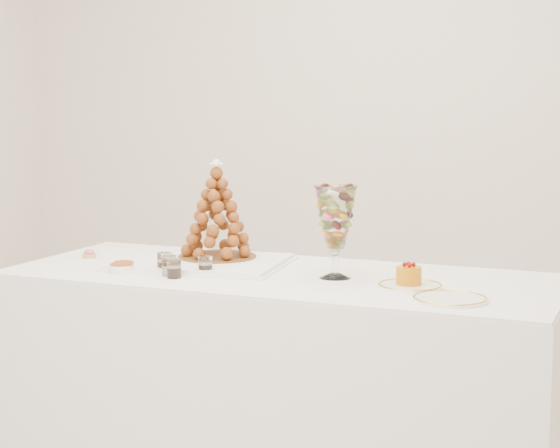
% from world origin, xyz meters
% --- Properties ---
extents(buffet_table, '(2.09, 0.91, 0.78)m').
position_xyz_m(buffet_table, '(0.07, 0.13, 0.39)').
color(buffet_table, white).
rests_on(buffet_table, ground).
extents(lace_tray, '(0.67, 0.52, 0.02)m').
position_xyz_m(lace_tray, '(-0.29, 0.20, 0.79)').
color(lace_tray, white).
rests_on(lace_tray, buffet_table).
extents(macaron_vase, '(0.15, 0.15, 0.34)m').
position_xyz_m(macaron_vase, '(0.29, 0.13, 1.00)').
color(macaron_vase, white).
rests_on(macaron_vase, buffet_table).
extents(cake_plate, '(0.22, 0.22, 0.01)m').
position_xyz_m(cake_plate, '(0.58, 0.05, 0.79)').
color(cake_plate, white).
rests_on(cake_plate, buffet_table).
extents(spare_plate, '(0.24, 0.24, 0.01)m').
position_xyz_m(spare_plate, '(0.75, -0.12, 0.79)').
color(spare_plate, white).
rests_on(spare_plate, buffet_table).
extents(pink_tart, '(0.06, 0.06, 0.04)m').
position_xyz_m(pink_tart, '(-0.79, 0.19, 0.80)').
color(pink_tart, tan).
rests_on(pink_tart, buffet_table).
extents(verrine_a, '(0.07, 0.07, 0.07)m').
position_xyz_m(verrine_a, '(-0.35, 0.01, 0.82)').
color(verrine_a, white).
rests_on(verrine_a, buffet_table).
extents(verrine_b, '(0.06, 0.06, 0.07)m').
position_xyz_m(verrine_b, '(-0.31, -0.03, 0.82)').
color(verrine_b, white).
rests_on(verrine_b, buffet_table).
extents(verrine_c, '(0.05, 0.05, 0.07)m').
position_xyz_m(verrine_c, '(-0.18, 0.02, 0.82)').
color(verrine_c, white).
rests_on(verrine_c, buffet_table).
extents(verrine_d, '(0.05, 0.05, 0.07)m').
position_xyz_m(verrine_d, '(-0.31, -0.04, 0.82)').
color(verrine_d, white).
rests_on(verrine_d, buffet_table).
extents(verrine_e, '(0.06, 0.06, 0.07)m').
position_xyz_m(verrine_e, '(-0.26, -0.08, 0.82)').
color(verrine_e, white).
rests_on(verrine_e, buffet_table).
extents(ramekin_back, '(0.08, 0.08, 0.03)m').
position_xyz_m(ramekin_back, '(-0.52, 0.01, 0.80)').
color(ramekin_back, white).
rests_on(ramekin_back, buffet_table).
extents(ramekin_front, '(0.10, 0.10, 0.03)m').
position_xyz_m(ramekin_front, '(-0.50, -0.05, 0.80)').
color(ramekin_front, white).
rests_on(ramekin_front, buffet_table).
extents(croquembouche, '(0.31, 0.31, 0.39)m').
position_xyz_m(croquembouche, '(-0.25, 0.27, 0.99)').
color(croquembouche, brown).
rests_on(croquembouche, lace_tray).
extents(mousse_cake, '(0.09, 0.09, 0.08)m').
position_xyz_m(mousse_cake, '(0.57, 0.05, 0.83)').
color(mousse_cake, '#C17208').
rests_on(mousse_cake, cake_plate).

